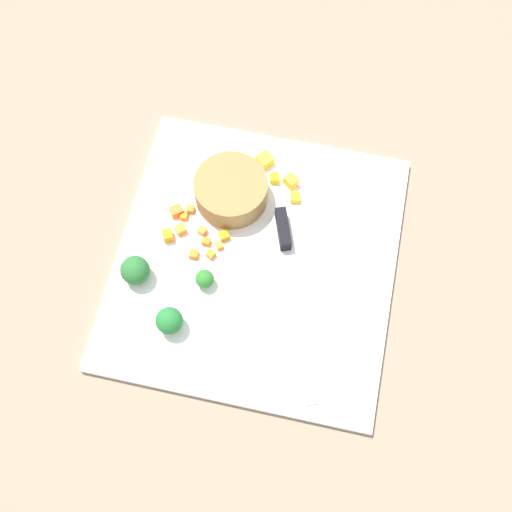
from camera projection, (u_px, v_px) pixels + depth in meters
ground_plane at (256, 262)px, 0.89m from camera, size 4.00×4.00×0.00m
cutting_board at (256, 260)px, 0.88m from camera, size 0.41×0.39×0.01m
prep_bowl at (231, 190)px, 0.90m from camera, size 0.11×0.11×0.04m
chef_knife at (289, 264)px, 0.87m from camera, size 0.27×0.11×0.02m
carrot_dice_0 at (211, 254)px, 0.88m from camera, size 0.01×0.01×0.01m
carrot_dice_1 at (219, 246)px, 0.88m from camera, size 0.01×0.01×0.01m
carrot_dice_2 at (181, 230)px, 0.89m from camera, size 0.02×0.02×0.01m
carrot_dice_3 at (202, 231)px, 0.89m from camera, size 0.01×0.01×0.01m
carrot_dice_4 at (224, 236)px, 0.89m from camera, size 0.02×0.02×0.01m
carrot_dice_5 at (177, 211)px, 0.90m from camera, size 0.02×0.02×0.01m
carrot_dice_6 at (184, 216)px, 0.90m from camera, size 0.01×0.01×0.01m
carrot_dice_7 at (168, 236)px, 0.88m from camera, size 0.02×0.02×0.02m
carrot_dice_8 at (191, 209)px, 0.90m from camera, size 0.01×0.01×0.01m
carrot_dice_9 at (194, 254)px, 0.88m from camera, size 0.01×0.01×0.01m
carrot_dice_10 at (206, 242)px, 0.88m from camera, size 0.01×0.01×0.01m
pepper_dice_0 at (276, 178)px, 0.92m from camera, size 0.02×0.02×0.01m
pepper_dice_1 at (291, 181)px, 0.92m from camera, size 0.02×0.02×0.02m
pepper_dice_2 at (265, 160)px, 0.93m from camera, size 0.03×0.03×0.02m
pepper_dice_3 at (295, 198)px, 0.91m from camera, size 0.02×0.02×0.01m
broccoli_floret_0 at (205, 279)px, 0.85m from camera, size 0.03×0.03×0.03m
broccoli_floret_1 at (169, 321)px, 0.82m from camera, size 0.04×0.04×0.04m
broccoli_floret_2 at (135, 270)px, 0.85m from camera, size 0.04×0.04×0.04m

